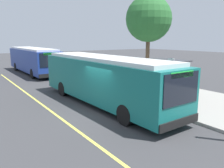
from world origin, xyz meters
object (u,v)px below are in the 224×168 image
Objects in this scene: waiting_bench at (166,89)px; pedestrian_commuter at (136,81)px; route_sign_post at (170,76)px; transit_bus_main at (103,78)px; transit_bus_second at (33,59)px.

waiting_bench is 0.95× the size of pedestrian_commuter.
waiting_bench is 0.57× the size of route_sign_post.
transit_bus_second is (-15.63, 0.16, 0.00)m from transit_bus_main.
transit_bus_second reaches higher than pedestrian_commuter.
route_sign_post is (3.02, 2.53, 0.34)m from transit_bus_main.
route_sign_post is at bearing 39.99° from transit_bus_main.
pedestrian_commuter reaches higher than waiting_bench.
transit_bus_second is 4.28× the size of route_sign_post.
transit_bus_main is 15.63m from transit_bus_second.
transit_bus_main is at bearing -84.93° from pedestrian_commuter.
waiting_bench is (1.08, 4.34, -0.98)m from transit_bus_main.
transit_bus_second is 7.48× the size of waiting_bench.
transit_bus_main and route_sign_post have the same top height.
waiting_bench is at bearing 14.03° from transit_bus_second.
transit_bus_main is 7.22× the size of waiting_bench.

